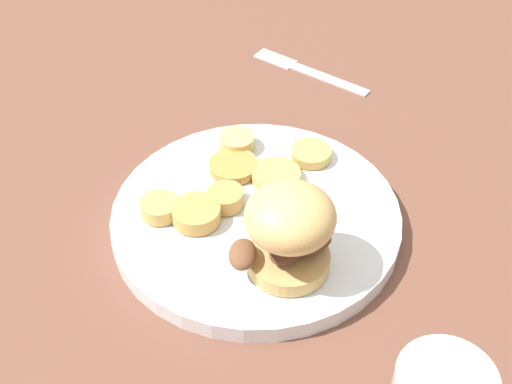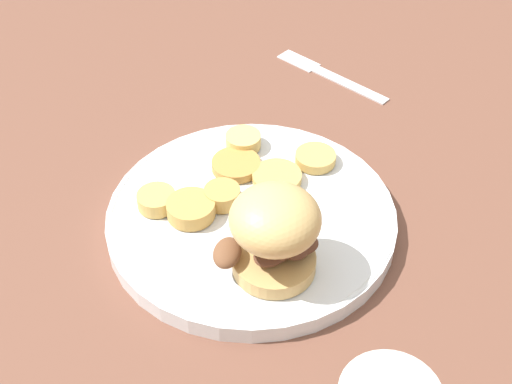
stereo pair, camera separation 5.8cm
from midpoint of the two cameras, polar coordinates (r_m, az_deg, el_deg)
ground_plane at (r=0.72m, az=2.31°, el=-2.75°), size 4.00×4.00×0.00m
dinner_plate at (r=0.71m, az=2.33°, el=-2.11°), size 0.29×0.29×0.02m
sandwich at (r=0.62m, az=4.62°, el=-3.33°), size 0.08×0.10×0.09m
potato_round_0 at (r=0.78m, az=1.45°, el=4.06°), size 0.04×0.04×0.01m
potato_round_1 at (r=0.74m, az=4.29°, el=1.10°), size 0.05×0.05×0.01m
potato_round_2 at (r=0.75m, az=0.96°, el=2.11°), size 0.05×0.05×0.01m
potato_round_3 at (r=0.76m, az=7.30°, el=2.64°), size 0.04×0.04×0.01m
potato_round_4 at (r=0.69m, az=-2.48°, el=-1.45°), size 0.05×0.05×0.02m
potato_round_5 at (r=0.71m, az=-0.01°, el=-0.38°), size 0.04×0.04×0.02m
potato_round_6 at (r=0.71m, az=-5.29°, el=-0.73°), size 0.04×0.04×0.02m
fork at (r=0.94m, az=8.01°, el=9.20°), size 0.13×0.14×0.00m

